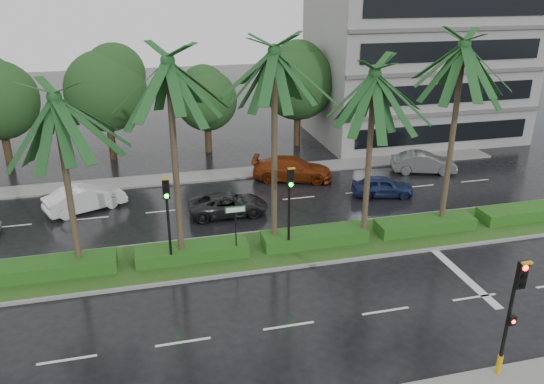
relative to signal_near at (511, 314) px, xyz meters
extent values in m
plane|color=black|center=(-6.00, 9.39, -2.50)|extent=(120.00, 120.00, 0.00)
cube|color=gray|center=(-6.00, 21.39, -2.44)|extent=(40.00, 2.00, 0.12)
cube|color=gray|center=(-6.00, 10.39, -2.43)|extent=(36.00, 4.00, 0.14)
cube|color=#1E4C19|center=(-6.00, 10.39, -2.36)|extent=(35.60, 3.70, 0.02)
cube|color=#164F19|center=(-15.00, 10.39, -2.05)|extent=(5.20, 1.40, 0.60)
cube|color=#164F19|center=(-9.00, 10.39, -2.05)|extent=(5.20, 1.40, 0.60)
cube|color=#164F19|center=(-3.00, 10.39, -2.05)|extent=(5.20, 1.40, 0.60)
cube|color=#164F19|center=(3.00, 10.39, -2.05)|extent=(5.20, 1.40, 0.60)
cube|color=#164F19|center=(9.00, 10.39, -2.05)|extent=(5.20, 1.40, 0.60)
cube|color=silver|center=(-18.00, 16.39, -2.50)|extent=(2.00, 0.12, 0.01)
cube|color=silver|center=(-14.00, 4.39, -2.50)|extent=(2.00, 0.12, 0.01)
cube|color=silver|center=(-14.00, 16.39, -2.50)|extent=(2.00, 0.12, 0.01)
cube|color=silver|center=(-10.00, 4.39, -2.50)|extent=(2.00, 0.12, 0.01)
cube|color=silver|center=(-10.00, 16.39, -2.50)|extent=(2.00, 0.12, 0.01)
cube|color=silver|center=(-6.00, 4.39, -2.50)|extent=(2.00, 0.12, 0.01)
cube|color=silver|center=(-6.00, 16.39, -2.50)|extent=(2.00, 0.12, 0.01)
cube|color=silver|center=(-2.00, 4.39, -2.50)|extent=(2.00, 0.12, 0.01)
cube|color=silver|center=(-2.00, 16.39, -2.50)|extent=(2.00, 0.12, 0.01)
cube|color=silver|center=(2.00, 4.39, -2.50)|extent=(2.00, 0.12, 0.01)
cube|color=silver|center=(2.00, 16.39, -2.50)|extent=(2.00, 0.12, 0.01)
cube|color=silver|center=(6.00, 16.39, -2.50)|extent=(2.00, 0.12, 0.01)
cube|color=silver|center=(10.00, 16.39, -2.50)|extent=(2.00, 0.12, 0.01)
cube|color=silver|center=(2.50, 6.39, -2.50)|extent=(0.40, 6.00, 0.01)
cylinder|color=#3C3122|center=(-14.00, 10.49, 1.54)|extent=(0.28, 0.28, 7.79)
cylinder|color=#3C3122|center=(-14.00, 10.49, -2.13)|extent=(0.40, 0.40, 0.44)
cylinder|color=#3C3122|center=(-9.50, 10.29, 2.19)|extent=(0.28, 0.28, 9.08)
cylinder|color=#3C3122|center=(-9.50, 10.29, -2.13)|extent=(0.40, 0.40, 0.44)
cylinder|color=#3C3122|center=(-5.00, 10.59, 2.29)|extent=(0.28, 0.28, 9.28)
cylinder|color=#3C3122|center=(-5.00, 10.59, -2.13)|extent=(0.40, 0.40, 0.44)
cylinder|color=#3C3122|center=(-0.50, 10.19, 1.77)|extent=(0.28, 0.28, 8.24)
cylinder|color=#3C3122|center=(-0.50, 10.19, -2.13)|extent=(0.40, 0.40, 0.44)
cylinder|color=#3C3122|center=(4.00, 10.49, 2.31)|extent=(0.28, 0.28, 9.32)
cylinder|color=#3C3122|center=(4.00, 10.49, -2.13)|extent=(0.40, 0.40, 0.44)
cylinder|color=black|center=(0.00, 0.09, -0.68)|extent=(0.12, 0.12, 3.40)
cube|color=black|center=(0.00, -0.09, 1.47)|extent=(0.30, 0.18, 0.90)
cube|color=gold|center=(0.00, -0.21, 1.95)|extent=(0.34, 0.12, 0.06)
cylinder|color=#FF0C05|center=(0.00, -0.19, 1.77)|extent=(0.18, 0.04, 0.18)
cylinder|color=black|center=(0.00, -0.19, 1.47)|extent=(0.18, 0.04, 0.18)
cylinder|color=black|center=(0.00, -0.19, 1.17)|extent=(0.18, 0.04, 0.18)
cylinder|color=gold|center=(0.00, 0.09, -2.03)|extent=(0.18, 0.18, 0.70)
cube|color=black|center=(0.00, -0.07, -0.18)|extent=(0.22, 0.16, 0.32)
cylinder|color=#FF0C05|center=(0.00, -0.16, -0.18)|extent=(0.12, 0.03, 0.12)
cylinder|color=black|center=(-10.00, 9.79, -0.65)|extent=(0.12, 0.12, 3.40)
cube|color=black|center=(-10.00, 9.61, 1.50)|extent=(0.30, 0.18, 0.90)
cube|color=gold|center=(-10.00, 9.49, 1.98)|extent=(0.34, 0.12, 0.06)
cylinder|color=black|center=(-10.00, 9.51, 1.80)|extent=(0.18, 0.04, 0.18)
cylinder|color=black|center=(-10.00, 9.51, 1.50)|extent=(0.18, 0.04, 0.18)
cylinder|color=#0CE519|center=(-10.00, 9.51, 1.20)|extent=(0.18, 0.04, 0.18)
cylinder|color=black|center=(-4.50, 9.79, -0.65)|extent=(0.12, 0.12, 3.40)
cube|color=black|center=(-4.50, 9.61, 1.50)|extent=(0.30, 0.18, 0.90)
cube|color=gold|center=(-4.50, 9.49, 1.98)|extent=(0.34, 0.12, 0.06)
cylinder|color=black|center=(-4.50, 9.51, 1.80)|extent=(0.18, 0.04, 0.18)
cylinder|color=black|center=(-4.50, 9.51, 1.50)|extent=(0.18, 0.04, 0.18)
cylinder|color=#0CE519|center=(-4.50, 9.51, 1.20)|extent=(0.18, 0.04, 0.18)
cylinder|color=black|center=(-7.00, 9.89, -1.05)|extent=(0.06, 0.06, 2.60)
cube|color=#0C5926|center=(-7.00, 9.86, 0.10)|extent=(0.95, 0.04, 0.30)
cube|color=white|center=(-7.00, 9.84, 0.10)|extent=(0.85, 0.01, 0.22)
cylinder|color=#362218|center=(-20.00, 26.89, -1.20)|extent=(0.52, 0.52, 2.60)
cylinder|color=#362218|center=(-13.00, 26.89, -1.12)|extent=(0.52, 0.52, 2.76)
sphere|color=#173F1D|center=(-13.00, 26.89, 2.47)|extent=(5.68, 5.68, 5.68)
sphere|color=#173F1D|center=(-13.00, 27.19, 3.57)|extent=(4.26, 4.26, 4.26)
cylinder|color=#362218|center=(-6.00, 26.89, -1.41)|extent=(0.52, 0.52, 2.19)
sphere|color=#173F1D|center=(-6.00, 26.89, 1.44)|extent=(4.51, 4.51, 4.51)
sphere|color=#173F1D|center=(-6.00, 27.19, 2.31)|extent=(3.38, 3.38, 3.38)
cylinder|color=#362218|center=(1.00, 26.89, -1.15)|extent=(0.52, 0.52, 2.72)
sphere|color=#173F1D|center=(1.00, 26.89, 2.39)|extent=(5.59, 5.59, 5.59)
sphere|color=#173F1D|center=(1.00, 27.19, 3.47)|extent=(4.19, 4.19, 4.19)
cylinder|color=#362218|center=(8.00, 26.89, -1.39)|extent=(0.52, 0.52, 2.23)
sphere|color=#173F1D|center=(8.00, 26.89, 1.51)|extent=(4.59, 4.59, 4.59)
sphere|color=#173F1D|center=(8.00, 27.19, 2.41)|extent=(3.44, 3.44, 3.44)
cube|color=gray|center=(11.00, 27.39, 3.50)|extent=(16.00, 10.00, 12.00)
imported|color=white|center=(-14.26, 17.64, -1.77)|extent=(3.18, 4.68, 1.46)
imported|color=#242427|center=(-6.50, 15.07, -1.90)|extent=(2.07, 4.40, 1.22)
imported|color=maroon|center=(-1.50, 19.52, -1.75)|extent=(3.73, 5.60, 1.51)
imported|color=navy|center=(3.00, 15.50, -1.88)|extent=(2.26, 3.91, 1.25)
imported|color=slate|center=(7.50, 18.69, -1.80)|extent=(2.66, 4.50, 1.40)
camera|label=1|loc=(-10.69, -11.72, 9.80)|focal=35.00mm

